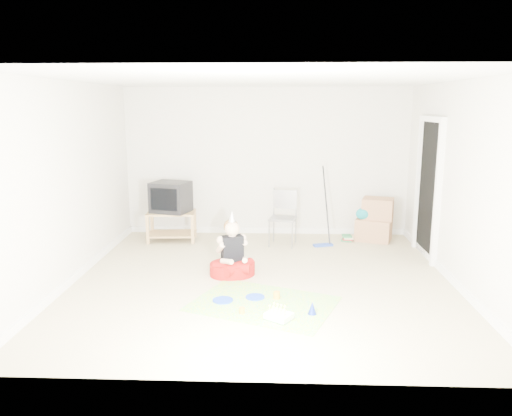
{
  "coord_description": "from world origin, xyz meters",
  "views": [
    {
      "loc": [
        0.17,
        -6.32,
        2.3
      ],
      "look_at": [
        -0.1,
        0.4,
        0.9
      ],
      "focal_mm": 35.0,
      "sensor_mm": 36.0,
      "label": 1
    }
  ],
  "objects_px": {
    "folding_chair": "(283,218)",
    "seated_woman": "(232,261)",
    "birthday_cake": "(279,316)",
    "tv_stand": "(172,224)",
    "crt_tv": "(171,197)",
    "cardboard_boxes": "(375,220)"
  },
  "relations": [
    {
      "from": "cardboard_boxes",
      "to": "seated_woman",
      "type": "height_order",
      "value": "seated_woman"
    },
    {
      "from": "birthday_cake",
      "to": "seated_woman",
      "type": "bearing_deg",
      "value": 113.56
    },
    {
      "from": "tv_stand",
      "to": "folding_chair",
      "type": "bearing_deg",
      "value": -6.2
    },
    {
      "from": "crt_tv",
      "to": "birthday_cake",
      "type": "bearing_deg",
      "value": -43.73
    },
    {
      "from": "tv_stand",
      "to": "seated_woman",
      "type": "relative_size",
      "value": 0.93
    },
    {
      "from": "folding_chair",
      "to": "birthday_cake",
      "type": "relative_size",
      "value": 2.73
    },
    {
      "from": "seated_woman",
      "to": "birthday_cake",
      "type": "xyz_separation_m",
      "value": [
        0.63,
        -1.45,
        -0.16
      ]
    },
    {
      "from": "folding_chair",
      "to": "seated_woman",
      "type": "relative_size",
      "value": 1.03
    },
    {
      "from": "birthday_cake",
      "to": "crt_tv",
      "type": "bearing_deg",
      "value": 119.93
    },
    {
      "from": "folding_chair",
      "to": "birthday_cake",
      "type": "height_order",
      "value": "folding_chair"
    },
    {
      "from": "crt_tv",
      "to": "folding_chair",
      "type": "relative_size",
      "value": 0.64
    },
    {
      "from": "cardboard_boxes",
      "to": "seated_woman",
      "type": "bearing_deg",
      "value": -140.64
    },
    {
      "from": "crt_tv",
      "to": "birthday_cake",
      "type": "height_order",
      "value": "crt_tv"
    },
    {
      "from": "folding_chair",
      "to": "birthday_cake",
      "type": "bearing_deg",
      "value": -91.46
    },
    {
      "from": "seated_woman",
      "to": "tv_stand",
      "type": "bearing_deg",
      "value": 124.74
    },
    {
      "from": "tv_stand",
      "to": "crt_tv",
      "type": "height_order",
      "value": "crt_tv"
    },
    {
      "from": "tv_stand",
      "to": "cardboard_boxes",
      "type": "bearing_deg",
      "value": 2.62
    },
    {
      "from": "tv_stand",
      "to": "seated_woman",
      "type": "height_order",
      "value": "seated_woman"
    },
    {
      "from": "crt_tv",
      "to": "birthday_cake",
      "type": "xyz_separation_m",
      "value": [
        1.82,
        -3.16,
        -0.72
      ]
    },
    {
      "from": "folding_chair",
      "to": "birthday_cake",
      "type": "distance_m",
      "value": 2.99
    },
    {
      "from": "cardboard_boxes",
      "to": "birthday_cake",
      "type": "distance_m",
      "value": 3.72
    },
    {
      "from": "birthday_cake",
      "to": "tv_stand",
      "type": "bearing_deg",
      "value": 119.93
    }
  ]
}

